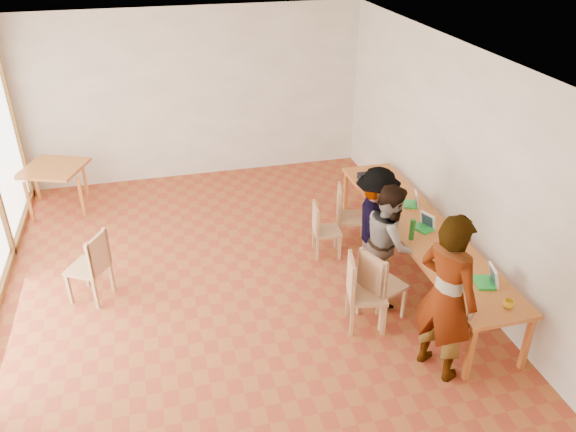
% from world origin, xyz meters
% --- Properties ---
extents(ground, '(8.00, 8.00, 0.00)m').
position_xyz_m(ground, '(0.00, 0.00, 0.00)').
color(ground, '#9D4F26').
rests_on(ground, ground).
extents(wall_back, '(6.00, 0.10, 3.00)m').
position_xyz_m(wall_back, '(0.00, 4.00, 1.50)').
color(wall_back, white).
rests_on(wall_back, ground).
extents(wall_right, '(0.10, 8.00, 3.00)m').
position_xyz_m(wall_right, '(3.00, 0.00, 1.50)').
color(wall_right, white).
rests_on(wall_right, ground).
extents(ceiling, '(6.00, 8.00, 0.04)m').
position_xyz_m(ceiling, '(0.00, 0.00, 3.02)').
color(ceiling, white).
rests_on(ceiling, wall_back).
extents(communal_table, '(0.80, 4.00, 0.75)m').
position_xyz_m(communal_table, '(2.50, 0.01, 0.70)').
color(communal_table, '#C3612B').
rests_on(communal_table, ground).
extents(side_table, '(0.90, 0.90, 0.75)m').
position_xyz_m(side_table, '(-2.40, 3.20, 0.67)').
color(side_table, '#C3612B').
rests_on(side_table, ground).
extents(chair_near, '(0.52, 0.52, 0.50)m').
position_xyz_m(chair_near, '(1.34, -0.81, 0.58)').
color(chair_near, tan).
rests_on(chair_near, ground).
extents(chair_mid, '(0.59, 0.59, 0.51)m').
position_xyz_m(chair_mid, '(1.59, -0.76, 0.59)').
color(chair_mid, tan).
rests_on(chair_mid, ground).
extents(chair_far, '(0.42, 0.42, 0.43)m').
position_xyz_m(chair_far, '(1.38, 0.78, 0.49)').
color(chair_far, tan).
rests_on(chair_far, ground).
extents(chair_empty, '(0.53, 0.53, 0.49)m').
position_xyz_m(chair_empty, '(1.80, 0.99, 0.56)').
color(chair_empty, tan).
rests_on(chair_empty, ground).
extents(chair_spare, '(0.60, 0.60, 0.50)m').
position_xyz_m(chair_spare, '(-1.68, 0.49, 0.58)').
color(chair_spare, tan).
rests_on(chair_spare, ground).
extents(person_near, '(0.71, 0.83, 1.92)m').
position_xyz_m(person_near, '(1.93, -1.69, 0.96)').
color(person_near, gray).
rests_on(person_near, ground).
extents(person_mid, '(0.79, 0.90, 1.57)m').
position_xyz_m(person_mid, '(1.90, -0.32, 0.78)').
color(person_mid, gray).
rests_on(person_mid, ground).
extents(person_far, '(0.84, 1.11, 1.53)m').
position_xyz_m(person_far, '(1.95, 0.24, 0.77)').
color(person_far, gray).
rests_on(person_far, ground).
extents(laptop_near, '(0.29, 0.31, 0.22)m').
position_xyz_m(laptop_near, '(2.65, -1.34, 0.81)').
color(laptop_near, green).
rests_on(laptop_near, communal_table).
extents(laptop_mid, '(0.29, 0.31, 0.21)m').
position_xyz_m(laptop_mid, '(2.52, -0.05, 0.81)').
color(laptop_mid, green).
rests_on(laptop_mid, communal_table).
extents(laptop_far, '(0.28, 0.30, 0.20)m').
position_xyz_m(laptop_far, '(2.65, 0.57, 0.81)').
color(laptop_far, green).
rests_on(laptop_far, communal_table).
extents(yellow_mug, '(0.13, 0.13, 0.09)m').
position_xyz_m(yellow_mug, '(2.63, -1.77, 0.79)').
color(yellow_mug, yellow).
rests_on(yellow_mug, communal_table).
extents(green_bottle, '(0.07, 0.07, 0.28)m').
position_xyz_m(green_bottle, '(2.23, -0.26, 0.89)').
color(green_bottle, '#1D7121').
rests_on(green_bottle, communal_table).
extents(clear_glass, '(0.07, 0.07, 0.09)m').
position_xyz_m(clear_glass, '(2.63, 1.63, 0.80)').
color(clear_glass, silver).
rests_on(clear_glass, communal_table).
extents(condiment_cup, '(0.08, 0.08, 0.06)m').
position_xyz_m(condiment_cup, '(2.65, -0.89, 0.78)').
color(condiment_cup, white).
rests_on(condiment_cup, communal_table).
extents(pink_phone, '(0.05, 0.10, 0.01)m').
position_xyz_m(pink_phone, '(2.29, -1.37, 0.76)').
color(pink_phone, '#BC3F5D').
rests_on(pink_phone, communal_table).
extents(black_pouch, '(0.16, 0.26, 0.09)m').
position_xyz_m(black_pouch, '(2.28, 1.48, 0.80)').
color(black_pouch, black).
rests_on(black_pouch, communal_table).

